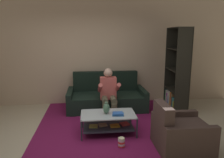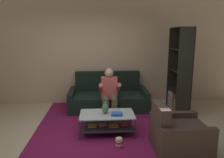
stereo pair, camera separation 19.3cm
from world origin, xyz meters
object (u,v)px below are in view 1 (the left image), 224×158
at_px(couch, 107,98).
at_px(coffee_table, 108,120).
at_px(person_seated_center, 109,91).
at_px(bookshelf, 177,82).
at_px(book_stack, 118,114).
at_px(popcorn_tub, 121,142).
at_px(vase, 106,108).
at_px(armchair, 180,134).

bearing_deg(couch, coffee_table, -93.54).
xyz_separation_m(person_seated_center, bookshelf, (1.80, 0.31, 0.10)).
height_order(book_stack, popcorn_tub, book_stack).
bearing_deg(vase, book_stack, -28.11).
bearing_deg(couch, popcorn_tub, -87.72).
xyz_separation_m(couch, person_seated_center, (0.00, -0.59, 0.33)).
height_order(couch, coffee_table, couch).
distance_m(couch, bookshelf, 1.87).
height_order(person_seated_center, bookshelf, bookshelf).
distance_m(vase, popcorn_tub, 0.76).
height_order(coffee_table, armchair, armchair).
bearing_deg(armchair, vase, 146.38).
height_order(couch, book_stack, couch).
relative_size(couch, armchair, 2.36).
bearing_deg(bookshelf, armchair, -110.57).
height_order(couch, popcorn_tub, couch).
bearing_deg(bookshelf, popcorn_tub, -133.60).
height_order(couch, person_seated_center, person_seated_center).
xyz_separation_m(bookshelf, popcorn_tub, (-1.71, -1.80, -0.63)).
distance_m(couch, armchair, 2.50).
distance_m(coffee_table, book_stack, 0.26).
relative_size(couch, book_stack, 8.32).
relative_size(couch, bookshelf, 0.96).
bearing_deg(vase, coffee_table, -28.13).
bearing_deg(book_stack, vase, 151.89).
bearing_deg(popcorn_tub, couch, 92.28).
xyz_separation_m(person_seated_center, book_stack, (0.09, -1.01, -0.19)).
xyz_separation_m(coffee_table, popcorn_tub, (0.18, -0.58, -0.17)).
distance_m(person_seated_center, vase, 0.91).
bearing_deg(coffee_table, vase, 151.87).
distance_m(person_seated_center, book_stack, 1.03).
height_order(book_stack, bookshelf, bookshelf).
height_order(book_stack, armchair, armchair).
xyz_separation_m(vase, popcorn_tub, (0.21, -0.59, -0.42)).
relative_size(person_seated_center, popcorn_tub, 6.22).
xyz_separation_m(couch, armchair, (1.05, -2.27, -0.01)).
height_order(couch, armchair, couch).
bearing_deg(popcorn_tub, bookshelf, 46.40).
distance_m(coffee_table, armchair, 1.37).
relative_size(couch, vase, 8.62).
xyz_separation_m(couch, popcorn_tub, (0.08, -2.08, -0.20)).
bearing_deg(vase, popcorn_tub, -70.43).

